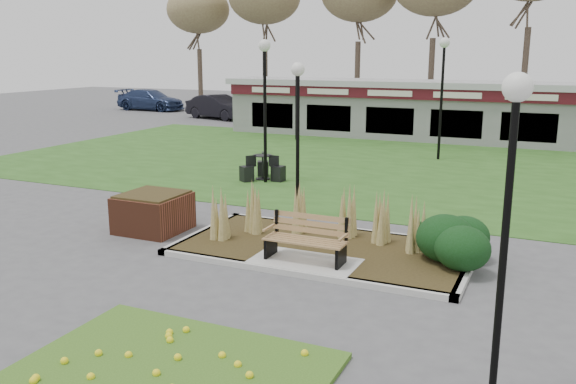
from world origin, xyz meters
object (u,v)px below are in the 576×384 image
at_px(brick_planter, 153,212).
at_px(lamp_post_mid_right, 443,72).
at_px(food_pavilion, 461,111).
at_px(lamp_post_near_right, 511,170).
at_px(lamp_post_mid_left, 265,80).
at_px(bistro_set_b, 263,171).
at_px(lamp_post_far_left, 296,84).
at_px(lamp_post_near_left, 298,107).
at_px(car_black, 219,107).
at_px(car_silver, 228,107).
at_px(park_bench, 307,238).
at_px(car_blue, 151,100).

bearing_deg(brick_planter, lamp_post_mid_right, 71.33).
xyz_separation_m(food_pavilion, lamp_post_near_right, (4.07, -23.46, 1.51)).
height_order(lamp_post_mid_left, bistro_set_b, lamp_post_mid_left).
height_order(lamp_post_near_right, lamp_post_far_left, lamp_post_near_right).
bearing_deg(bistro_set_b, lamp_post_near_right, -51.66).
distance_m(lamp_post_near_left, car_black, 25.35).
bearing_deg(car_black, car_silver, 26.29).
distance_m(park_bench, brick_planter, 4.47).
bearing_deg(park_bench, lamp_post_mid_left, 122.31).
bearing_deg(lamp_post_far_left, lamp_post_mid_left, -72.21).
xyz_separation_m(brick_planter, lamp_post_near_right, (8.47, -4.50, 2.51)).
bearing_deg(lamp_post_far_left, brick_planter, -78.92).
height_order(food_pavilion, lamp_post_far_left, lamp_post_far_left).
height_order(lamp_post_near_left, lamp_post_near_right, lamp_post_near_right).
relative_size(lamp_post_mid_left, lamp_post_mid_right, 0.97).
distance_m(brick_planter, car_silver, 27.38).
height_order(park_bench, car_black, car_black).
bearing_deg(car_black, park_bench, -130.13).
height_order(food_pavilion, bistro_set_b, food_pavilion).
bearing_deg(car_silver, lamp_post_near_right, -124.75).
height_order(car_silver, car_black, car_black).
bearing_deg(lamp_post_mid_left, bistro_set_b, 127.89).
height_order(lamp_post_near_right, bistro_set_b, lamp_post_near_right).
xyz_separation_m(food_pavilion, lamp_post_far_left, (-7.53, -3.01, 1.31)).
distance_m(park_bench, food_pavilion, 19.73).
bearing_deg(brick_planter, car_silver, 115.97).
height_order(brick_planter, car_silver, car_silver).
height_order(park_bench, lamp_post_mid_left, lamp_post_mid_left).
height_order(lamp_post_mid_left, car_black, lamp_post_mid_left).
bearing_deg(lamp_post_mid_left, brick_planter, -90.03).
relative_size(lamp_post_mid_left, lamp_post_far_left, 1.23).
xyz_separation_m(car_silver, car_blue, (-7.46, 1.38, 0.15)).
xyz_separation_m(lamp_post_mid_right, car_black, (-16.10, 9.67, -2.76)).
relative_size(food_pavilion, lamp_post_far_left, 6.44).
height_order(food_pavilion, lamp_post_near_right, lamp_post_near_right).
relative_size(park_bench, brick_planter, 1.13).
xyz_separation_m(food_pavilion, lamp_post_mid_left, (-4.40, -12.76, 1.95)).
height_order(brick_planter, lamp_post_near_left, lamp_post_near_left).
height_order(lamp_post_far_left, car_blue, lamp_post_far_left).
xyz_separation_m(brick_planter, car_silver, (-11.99, 24.62, 0.15)).
bearing_deg(food_pavilion, park_bench, -90.00).
xyz_separation_m(food_pavilion, bistro_set_b, (-4.70, -12.38, -1.17)).
xyz_separation_m(lamp_post_mid_right, bistro_set_b, (-4.74, -6.57, -3.24)).
distance_m(lamp_post_near_left, lamp_post_mid_right, 11.08).
distance_m(food_pavilion, lamp_post_mid_left, 13.64).
xyz_separation_m(food_pavilion, lamp_post_near_left, (-1.49, -16.76, 1.48)).
relative_size(park_bench, lamp_post_mid_right, 0.35).
distance_m(brick_planter, lamp_post_mid_right, 14.23).
xyz_separation_m(park_bench, lamp_post_near_right, (4.07, -3.75, 2.40)).
bearing_deg(car_silver, car_blue, 99.66).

